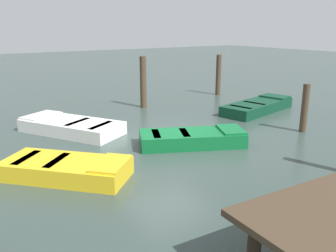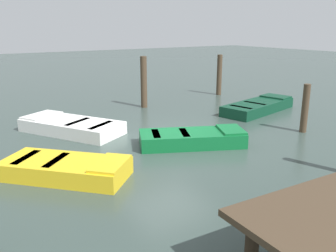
% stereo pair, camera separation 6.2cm
% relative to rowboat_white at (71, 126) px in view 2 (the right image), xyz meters
% --- Properties ---
extents(ground_plane, '(80.00, 80.00, 0.00)m').
position_rel_rowboat_white_xyz_m(ground_plane, '(-2.37, 2.12, -0.22)').
color(ground_plane, '#33423D').
extents(rowboat_white, '(2.89, 3.58, 0.46)m').
position_rel_rowboat_white_xyz_m(rowboat_white, '(0.00, 0.00, 0.00)').
color(rowboat_white, silver).
rests_on(rowboat_white, ground_plane).
extents(rowboat_dark_green, '(3.78, 1.98, 0.46)m').
position_rel_rowboat_white_xyz_m(rowboat_dark_green, '(-7.31, 1.23, -0.00)').
color(rowboat_dark_green, '#0C3823').
rests_on(rowboat_dark_green, ground_plane).
extents(rowboat_yellow, '(2.86, 2.92, 0.46)m').
position_rel_rowboat_white_xyz_m(rowboat_yellow, '(1.26, 3.45, 0.00)').
color(rowboat_yellow, gold).
rests_on(rowboat_yellow, ground_plane).
extents(rowboat_green, '(3.18, 2.30, 0.46)m').
position_rel_rowboat_white_xyz_m(rowboat_green, '(-2.52, 3.20, 0.00)').
color(rowboat_green, '#0F602D').
rests_on(rowboat_green, ground_plane).
extents(mooring_piling_near_right, '(0.22, 0.22, 1.57)m').
position_rel_rowboat_white_xyz_m(mooring_piling_near_right, '(-6.36, 4.07, 0.57)').
color(mooring_piling_near_right, '#423323').
rests_on(mooring_piling_near_right, ground_plane).
extents(mooring_piling_far_right, '(0.27, 0.27, 2.14)m').
position_rel_rowboat_white_xyz_m(mooring_piling_far_right, '(-3.83, -1.98, 0.86)').
color(mooring_piling_far_right, '#423323').
rests_on(mooring_piling_far_right, ground_plane).
extents(mooring_piling_mid_right, '(0.25, 0.25, 1.99)m').
position_rel_rowboat_white_xyz_m(mooring_piling_mid_right, '(-8.39, -2.47, 0.78)').
color(mooring_piling_mid_right, '#423323').
rests_on(mooring_piling_mid_right, ground_plane).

